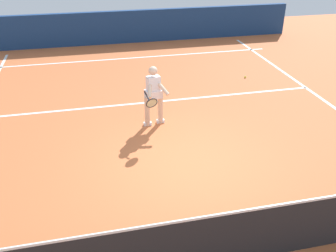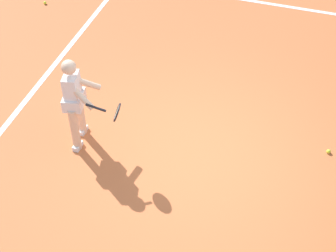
% 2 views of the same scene
% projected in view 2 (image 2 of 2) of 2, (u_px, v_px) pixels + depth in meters
% --- Properties ---
extents(ground_plane, '(25.61, 25.61, 0.00)m').
position_uv_depth(ground_plane, '(198.00, 154.00, 7.95)').
color(ground_plane, '#C66638').
extents(service_line_marking, '(9.73, 0.10, 0.01)m').
position_uv_depth(service_line_marking, '(17.00, 112.00, 8.66)').
color(service_line_marking, white).
rests_on(service_line_marking, ground).
extents(sideline_left_marking, '(0.10, 17.70, 0.01)m').
position_uv_depth(sideline_left_marking, '(257.00, 2.00, 11.30)').
color(sideline_left_marking, white).
rests_on(sideline_left_marking, ground).
extents(tennis_player, '(0.69, 1.04, 1.55)m').
position_uv_depth(tennis_player, '(76.00, 100.00, 7.59)').
color(tennis_player, beige).
rests_on(tennis_player, ground).
extents(tennis_ball_mid, '(0.07, 0.07, 0.07)m').
position_uv_depth(tennis_ball_mid, '(329.00, 151.00, 7.95)').
color(tennis_ball_mid, '#D1E533').
rests_on(tennis_ball_mid, ground).
extents(tennis_ball_far, '(0.07, 0.07, 0.07)m').
position_uv_depth(tennis_ball_far, '(45.00, 3.00, 11.21)').
color(tennis_ball_far, '#D1E533').
rests_on(tennis_ball_far, ground).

